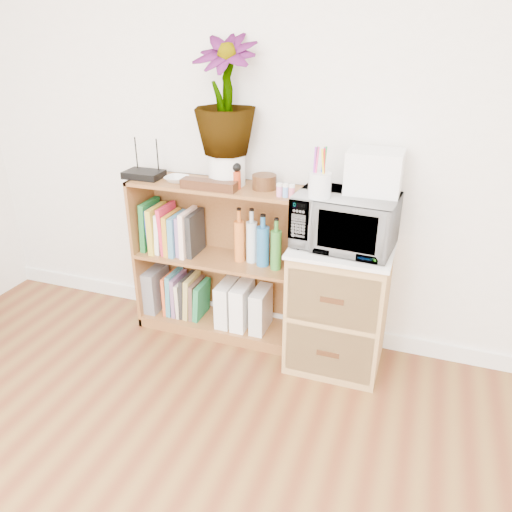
% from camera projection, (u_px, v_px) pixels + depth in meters
% --- Properties ---
extents(skirting_board, '(4.00, 0.02, 0.10)m').
position_uv_depth(skirting_board, '(279.00, 320.00, 3.17)').
color(skirting_board, white).
rests_on(skirting_board, ground).
extents(bookshelf, '(1.00, 0.30, 0.95)m').
position_uv_depth(bookshelf, '(218.00, 261.00, 2.97)').
color(bookshelf, brown).
rests_on(bookshelf, ground).
extents(wicker_unit, '(0.50, 0.45, 0.70)m').
position_uv_depth(wicker_unit, '(338.00, 307.00, 2.73)').
color(wicker_unit, '#9E7542').
rests_on(wicker_unit, ground).
extents(microwave, '(0.52, 0.38, 0.27)m').
position_uv_depth(microwave, '(345.00, 221.00, 2.51)').
color(microwave, silver).
rests_on(microwave, wicker_unit).
extents(pen_cup, '(0.11, 0.11, 0.12)m').
position_uv_depth(pen_cup, '(320.00, 185.00, 2.40)').
color(pen_cup, silver).
rests_on(pen_cup, microwave).
extents(small_appliance, '(0.27, 0.22, 0.21)m').
position_uv_depth(small_appliance, '(374.00, 172.00, 2.45)').
color(small_appliance, white).
rests_on(small_appliance, microwave).
extents(router, '(0.22, 0.15, 0.04)m').
position_uv_depth(router, '(144.00, 174.00, 2.88)').
color(router, black).
rests_on(router, bookshelf).
extents(white_bowl, '(0.13, 0.13, 0.03)m').
position_uv_depth(white_bowl, '(177.00, 179.00, 2.81)').
color(white_bowl, silver).
rests_on(white_bowl, bookshelf).
extents(plant_pot, '(0.20, 0.20, 0.17)m').
position_uv_depth(plant_pot, '(227.00, 169.00, 2.73)').
color(plant_pot, white).
rests_on(plant_pot, bookshelf).
extents(potted_plant, '(0.33, 0.33, 0.60)m').
position_uv_depth(potted_plant, '(225.00, 96.00, 2.57)').
color(potted_plant, '#2D712E').
rests_on(potted_plant, plant_pot).
extents(trinket_box, '(0.31, 0.08, 0.05)m').
position_uv_depth(trinket_box, '(209.00, 185.00, 2.68)').
color(trinket_box, '#33180E').
rests_on(trinket_box, bookshelf).
extents(kokeshi_doll, '(0.04, 0.04, 0.10)m').
position_uv_depth(kokeshi_doll, '(237.00, 180.00, 2.67)').
color(kokeshi_doll, '#A63214').
rests_on(kokeshi_doll, bookshelf).
extents(wooden_bowl, '(0.13, 0.13, 0.08)m').
position_uv_depth(wooden_bowl, '(264.00, 182.00, 2.68)').
color(wooden_bowl, '#3A1D0F').
rests_on(wooden_bowl, bookshelf).
extents(paint_jars, '(0.11, 0.04, 0.05)m').
position_uv_depth(paint_jars, '(286.00, 192.00, 2.55)').
color(paint_jars, '#CE7288').
rests_on(paint_jars, bookshelf).
extents(file_box, '(0.08, 0.22, 0.28)m').
position_uv_depth(file_box, '(156.00, 288.00, 3.22)').
color(file_box, slate).
rests_on(file_box, bookshelf).
extents(magazine_holder_left, '(0.09, 0.22, 0.27)m').
position_uv_depth(magazine_holder_left, '(227.00, 303.00, 3.06)').
color(magazine_holder_left, white).
rests_on(magazine_holder_left, bookshelf).
extents(magazine_holder_mid, '(0.09, 0.22, 0.28)m').
position_uv_depth(magazine_holder_mid, '(242.00, 305.00, 3.03)').
color(magazine_holder_mid, white).
rests_on(magazine_holder_mid, bookshelf).
extents(magazine_holder_right, '(0.08, 0.21, 0.26)m').
position_uv_depth(magazine_holder_right, '(261.00, 309.00, 3.00)').
color(magazine_holder_right, silver).
rests_on(magazine_holder_right, bookshelf).
extents(cookbooks, '(0.34, 0.20, 0.30)m').
position_uv_depth(cookbooks, '(171.00, 230.00, 3.00)').
color(cookbooks, '#1C6A2D').
rests_on(cookbooks, bookshelf).
extents(liquor_bottles, '(0.29, 0.07, 0.31)m').
position_uv_depth(liquor_bottles, '(258.00, 239.00, 2.82)').
color(liquor_bottles, orange).
rests_on(liquor_bottles, bookshelf).
extents(lower_books, '(0.26, 0.19, 0.28)m').
position_uv_depth(lower_books, '(186.00, 295.00, 3.16)').
color(lower_books, '#DA5526').
rests_on(lower_books, bookshelf).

